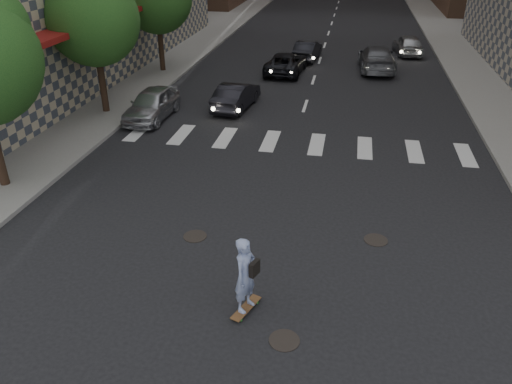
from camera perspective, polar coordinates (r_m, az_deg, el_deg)
ground at (r=13.66m, az=-0.34°, el=-8.68°), size 160.00×160.00×0.00m
sidewalk_left at (r=35.86m, az=-17.71°, el=13.80°), size 13.00×80.00×0.15m
tree_b at (r=24.99m, az=-17.95°, el=18.75°), size 4.20×4.20×6.60m
manhole_a at (r=11.63m, az=3.25°, el=-16.57°), size 0.70×0.70×0.02m
manhole_b at (r=15.03m, az=-6.98°, el=-5.04°), size 0.70×0.70×0.02m
manhole_c at (r=15.17m, az=13.53°, el=-5.35°), size 0.70×0.70×0.02m
skateboarder at (r=11.66m, az=-1.16°, el=-9.49°), size 0.68×1.05×2.04m
silver_sedan at (r=24.53m, az=-11.80°, el=9.82°), size 1.79×4.22×1.42m
traffic_car_a at (r=25.50m, az=-2.28°, el=10.94°), size 1.84×4.08×1.30m
traffic_car_b at (r=33.59m, az=13.64°, el=14.63°), size 2.42×5.36×1.52m
traffic_car_c at (r=32.09m, az=3.45°, el=14.51°), size 2.39×4.72×1.28m
traffic_car_d at (r=38.60m, az=16.98°, el=15.82°), size 2.11×4.27×1.40m
traffic_car_e at (r=35.66m, az=5.89°, el=15.81°), size 1.77×4.04×1.29m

